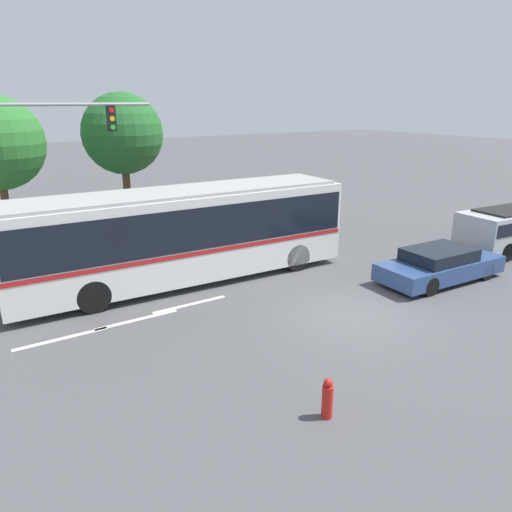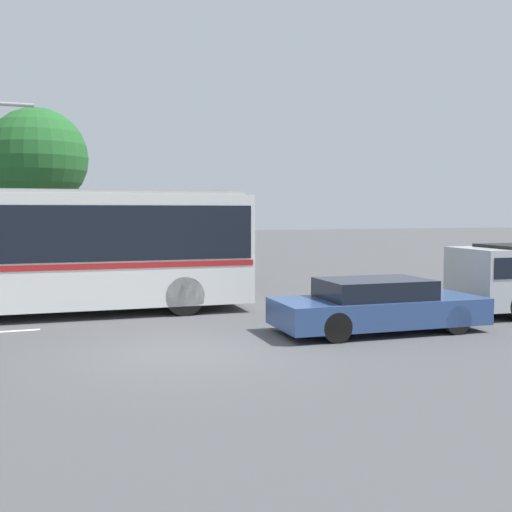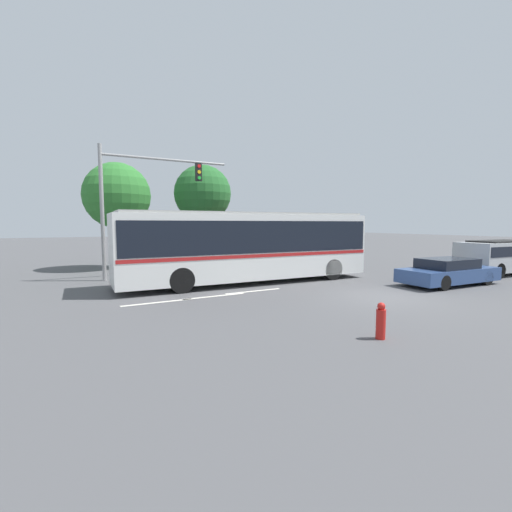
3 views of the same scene
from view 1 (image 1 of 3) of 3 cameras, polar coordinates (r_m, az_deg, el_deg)
The scene contains 11 objects.
ground_plane at distance 14.64m, azimuth 10.86°, elevation -6.62°, with size 140.00×140.00×0.00m, color #4C4C4F.
city_bus at distance 16.57m, azimuth -8.48°, elevation 3.01°, with size 11.68×2.93×3.17m.
sedan_foreground at distance 17.92m, azimuth 20.72°, elevation -0.98°, with size 4.71×2.01×1.17m.
suv_left_lane at distance 22.60m, azimuth 27.77°, elevation 3.11°, with size 4.92×2.30×1.80m.
traffic_light_pole at distance 18.56m, azimuth -25.64°, elevation 10.60°, with size 6.24×0.24×6.31m.
flowering_hedge at distance 23.89m, azimuth -3.50°, elevation 4.83°, with size 6.33×1.36×1.31m.
street_tree_centre at distance 23.15m, azimuth -15.36°, elevation 13.61°, with size 3.59×3.59×6.36m.
fire_hydrant at distance 9.98m, azimuth 8.37°, elevation -16.25°, with size 0.22×0.22×0.86m.
lane_stripe_near at distance 14.38m, azimuth -13.77°, elevation -7.27°, with size 2.40×0.16×0.01m, color silver.
lane_stripe_mid at distance 15.11m, azimuth -7.75°, elevation -5.65°, with size 2.40×0.16×0.01m, color silver.
lane_stripe_far at distance 13.90m, azimuth -21.85°, elevation -9.00°, with size 2.40×0.16×0.01m, color silver.
Camera 1 is at (-9.43, -9.49, 5.96)m, focal length 34.13 mm.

